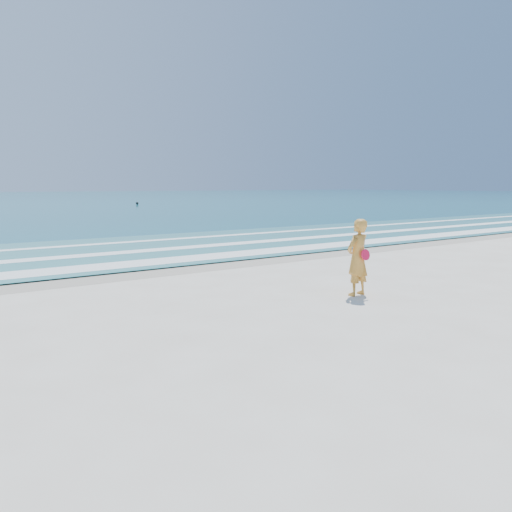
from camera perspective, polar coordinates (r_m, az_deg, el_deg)
ground at (r=8.92m, az=14.75°, el=-9.41°), size 400.00×400.00×0.00m
wet_sand at (r=16.08m, az=-10.43°, el=-1.47°), size 400.00×2.40×0.00m
shallow at (r=20.69m, az=-16.20°, el=0.58°), size 400.00×10.00×0.01m
foam_near at (r=17.25m, az=-12.23°, el=-0.70°), size 400.00×1.40×0.01m
foam_mid at (r=19.94m, az=-15.46°, el=0.36°), size 400.00×0.90×0.01m
foam_far at (r=23.05m, az=-18.21°, el=1.26°), size 400.00×0.60×0.01m
buoy at (r=68.58m, az=-13.42°, el=5.89°), size 0.36×0.36×0.36m
woman at (r=12.19m, az=11.52°, el=-0.16°), size 0.73×0.53×1.85m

